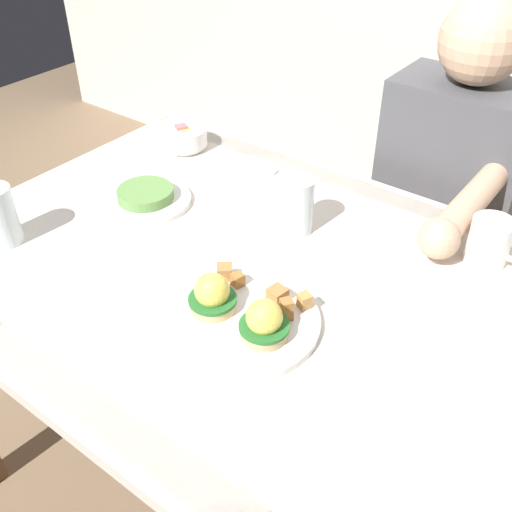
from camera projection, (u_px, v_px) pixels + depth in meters
name	position (u px, v px, depth m)	size (l,w,h in m)	color
ground_plane	(243.00, 481.00, 1.60)	(6.00, 6.00, 0.00)	#7F664C
dining_table	(239.00, 305.00, 1.21)	(1.20, 0.90, 0.74)	silver
eggs_benedict_plate	(241.00, 314.00, 1.00)	(0.27, 0.27, 0.09)	white
fruit_bowl	(184.00, 137.00, 1.53)	(0.12, 0.12, 0.06)	white
coffee_mug	(491.00, 241.00, 1.13)	(0.11, 0.08, 0.09)	white
fork	(253.00, 166.00, 1.46)	(0.16, 0.03, 0.00)	silver
water_glass_near	(0.00, 219.00, 1.18)	(0.07, 0.07, 0.12)	silver
water_glass_far	(297.00, 209.00, 1.21)	(0.07, 0.07, 0.12)	silver
side_plate	(146.00, 198.00, 1.32)	(0.20, 0.20, 0.04)	white
diner_person	(444.00, 203.00, 1.50)	(0.34, 0.54, 1.14)	#33333D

